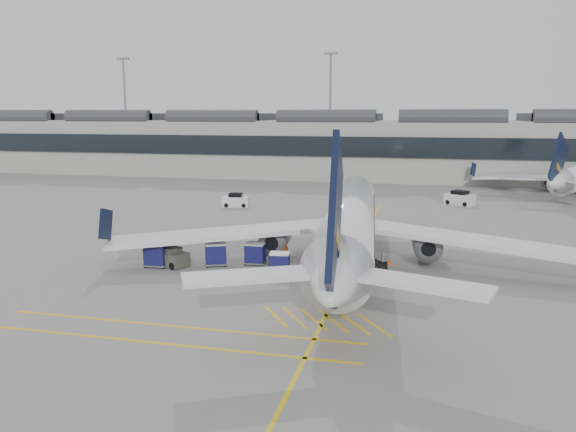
% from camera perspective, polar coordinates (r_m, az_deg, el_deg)
% --- Properties ---
extents(ground, '(220.00, 220.00, 0.00)m').
position_cam_1_polar(ground, '(43.54, -7.88, -6.15)').
color(ground, gray).
rests_on(ground, ground).
extents(terminal, '(200.00, 20.45, 12.40)m').
position_cam_1_polar(terminal, '(111.98, 5.62, 7.14)').
color(terminal, '#9E9E99').
rests_on(terminal, ground).
extents(light_masts, '(113.00, 0.60, 25.45)m').
position_cam_1_polar(light_masts, '(126.00, 5.83, 11.29)').
color(light_masts, slate).
rests_on(light_masts, ground).
extents(apron_markings, '(0.25, 60.00, 0.01)m').
position_cam_1_polar(apron_markings, '(50.62, 6.96, -3.78)').
color(apron_markings, gold).
rests_on(apron_markings, ground).
extents(airliner_main, '(39.61, 43.43, 11.55)m').
position_cam_1_polar(airliner_main, '(46.12, 6.23, -0.84)').
color(airliner_main, silver).
rests_on(airliner_main, ground).
extents(belt_loader, '(4.99, 2.11, 1.99)m').
position_cam_1_polar(belt_loader, '(45.17, 6.25, -4.74)').
color(belt_loader, beige).
rests_on(belt_loader, ground).
extents(baggage_cart_a, '(1.76, 1.47, 1.80)m').
position_cam_1_polar(baggage_cart_a, '(46.53, -3.34, -3.76)').
color(baggage_cart_a, gray).
rests_on(baggage_cart_a, ground).
extents(baggage_cart_b, '(1.78, 1.54, 1.69)m').
position_cam_1_polar(baggage_cart_b, '(43.70, -0.85, -4.76)').
color(baggage_cart_b, gray).
rests_on(baggage_cart_b, ground).
extents(baggage_cart_c, '(1.94, 1.63, 1.96)m').
position_cam_1_polar(baggage_cart_c, '(46.97, -13.20, -3.78)').
color(baggage_cart_c, gray).
rests_on(baggage_cart_c, ground).
extents(baggage_cart_d, '(2.24, 2.09, 1.88)m').
position_cam_1_polar(baggage_cart_d, '(46.49, -7.36, -3.79)').
color(baggage_cart_d, gray).
rests_on(baggage_cart_d, ground).
extents(ramp_agent_a, '(0.84, 0.82, 1.94)m').
position_cam_1_polar(ramp_agent_a, '(49.26, 4.21, -2.97)').
color(ramp_agent_a, orange).
rests_on(ramp_agent_a, ground).
extents(ramp_agent_b, '(0.90, 0.75, 1.64)m').
position_cam_1_polar(ramp_agent_b, '(47.44, -0.32, -3.65)').
color(ramp_agent_b, '#FC490D').
rests_on(ramp_agent_b, ground).
extents(pushback_tug, '(3.23, 2.65, 1.56)m').
position_cam_1_polar(pushback_tug, '(46.97, -11.78, -4.17)').
color(pushback_tug, '#484B40').
rests_on(pushback_tug, ground).
extents(safety_cone_nose, '(0.34, 0.34, 0.47)m').
position_cam_1_polar(safety_cone_nose, '(58.41, 7.84, -1.67)').
color(safety_cone_nose, '#F24C0A').
rests_on(safety_cone_nose, ground).
extents(safety_cone_engine, '(0.36, 0.36, 0.49)m').
position_cam_1_polar(safety_cone_engine, '(47.29, 10.22, -4.58)').
color(safety_cone_engine, '#F24C0A').
rests_on(safety_cone_engine, ground).
extents(service_van_left, '(3.75, 2.32, 1.80)m').
position_cam_1_polar(service_van_left, '(75.59, -5.32, 1.56)').
color(service_van_left, silver).
rests_on(service_van_left, ground).
extents(service_van_mid, '(2.91, 4.25, 1.99)m').
position_cam_1_polar(service_van_mid, '(84.88, 6.92, 2.55)').
color(service_van_mid, silver).
rests_on(service_van_mid, ground).
extents(service_van_right, '(4.26, 3.62, 1.97)m').
position_cam_1_polar(service_van_right, '(80.29, 17.04, 1.72)').
color(service_van_right, silver).
rests_on(service_van_right, ground).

